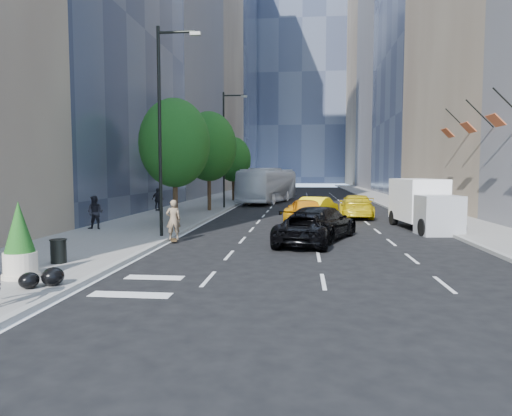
# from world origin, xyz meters

# --- Properties ---
(ground) EXTENTS (160.00, 160.00, 0.00)m
(ground) POSITION_xyz_m (0.00, 0.00, 0.00)
(ground) COLOR black
(ground) RESTS_ON ground
(sidewalk_left) EXTENTS (6.00, 120.00, 0.15)m
(sidewalk_left) POSITION_xyz_m (-9.00, 30.00, 0.07)
(sidewalk_left) COLOR slate
(sidewalk_left) RESTS_ON ground
(sidewalk_right) EXTENTS (4.00, 120.00, 0.15)m
(sidewalk_right) POSITION_xyz_m (10.00, 30.00, 0.07)
(sidewalk_right) COLOR slate
(sidewalk_right) RESTS_ON ground
(tower_left_mid) EXTENTS (20.00, 24.00, 45.00)m
(tower_left_mid) POSITION_xyz_m (-22.00, 42.00, 22.50)
(tower_left_mid) COLOR slate
(tower_left_mid) RESTS_ON ground
(tower_left_end) EXTENTS (20.00, 28.00, 60.00)m
(tower_left_end) POSITION_xyz_m (-22.00, 92.00, 30.00)
(tower_left_end) COLOR #32394E
(tower_left_end) RESTS_ON ground
(tower_right_mid) EXTENTS (20.00, 24.00, 65.00)m
(tower_right_mid) POSITION_xyz_m (22.00, 74.00, 32.50)
(tower_right_mid) COLOR slate
(tower_right_mid) RESTS_ON ground
(tower_right_far) EXTENTS (20.00, 24.00, 50.00)m
(tower_right_far) POSITION_xyz_m (22.00, 98.00, 25.00)
(tower_right_far) COLOR #796554
(tower_right_far) RESTS_ON ground
(tower_distant) EXTENTS (40.00, 20.00, 90.00)m
(tower_distant) POSITION_xyz_m (0.00, 120.00, 45.00)
(tower_distant) COLOR #32394E
(tower_distant) RESTS_ON ground
(lamp_near) EXTENTS (2.13, 0.22, 10.00)m
(lamp_near) POSITION_xyz_m (-6.32, 4.00, 5.81)
(lamp_near) COLOR black
(lamp_near) RESTS_ON sidewalk_left
(lamp_far) EXTENTS (2.13, 0.22, 10.00)m
(lamp_far) POSITION_xyz_m (-6.32, 22.00, 5.81)
(lamp_far) COLOR black
(lamp_far) RESTS_ON sidewalk_left
(tree_near) EXTENTS (4.20, 4.20, 7.46)m
(tree_near) POSITION_xyz_m (-7.20, 9.00, 4.97)
(tree_near) COLOR #321D13
(tree_near) RESTS_ON sidewalk_left
(tree_mid) EXTENTS (4.50, 4.50, 7.99)m
(tree_mid) POSITION_xyz_m (-7.20, 19.00, 5.32)
(tree_mid) COLOR #321D13
(tree_mid) RESTS_ON sidewalk_left
(tree_far) EXTENTS (3.90, 3.90, 6.92)m
(tree_far) POSITION_xyz_m (-7.20, 32.00, 4.62)
(tree_far) COLOR #321D13
(tree_far) RESTS_ON sidewalk_left
(traffic_signal) EXTENTS (2.48, 0.53, 5.20)m
(traffic_signal) POSITION_xyz_m (-6.40, 40.00, 4.23)
(traffic_signal) COLOR black
(traffic_signal) RESTS_ON sidewalk_left
(facade_flags) EXTENTS (1.85, 13.30, 2.05)m
(facade_flags) POSITION_xyz_m (10.64, 10.00, 6.18)
(facade_flags) COLOR black
(facade_flags) RESTS_ON ground
(skateboarder) EXTENTS (0.78, 0.63, 1.86)m
(skateboarder) POSITION_xyz_m (-5.60, 3.00, 0.93)
(skateboarder) COLOR #7B664C
(skateboarder) RESTS_ON ground
(black_sedan_lincoln) EXTENTS (3.05, 5.36, 1.41)m
(black_sedan_lincoln) POSITION_xyz_m (0.50, 3.02, 0.70)
(black_sedan_lincoln) COLOR black
(black_sedan_lincoln) RESTS_ON ground
(black_sedan_mercedes) EXTENTS (4.22, 6.04, 1.62)m
(black_sedan_mercedes) POSITION_xyz_m (1.25, 4.64, 0.81)
(black_sedan_mercedes) COLOR black
(black_sedan_mercedes) RESTS_ON ground
(taxi_a) EXTENTS (2.69, 5.05, 1.64)m
(taxi_a) POSITION_xyz_m (0.50, 11.50, 0.82)
(taxi_a) COLOR orange
(taxi_a) RESTS_ON ground
(taxi_b) EXTENTS (3.21, 5.13, 1.60)m
(taxi_b) POSITION_xyz_m (1.39, 13.64, 0.80)
(taxi_b) COLOR yellow
(taxi_b) RESTS_ON ground
(taxi_c) EXTENTS (2.56, 4.85, 1.30)m
(taxi_c) POSITION_xyz_m (0.40, 13.00, 0.65)
(taxi_c) COLOR orange
(taxi_c) RESTS_ON ground
(taxi_d) EXTENTS (2.66, 5.81, 1.65)m
(taxi_d) POSITION_xyz_m (4.20, 15.50, 0.82)
(taxi_d) COLOR gold
(taxi_d) RESTS_ON ground
(city_bus) EXTENTS (5.60, 13.48, 3.66)m
(city_bus) POSITION_xyz_m (-3.21, 30.69, 1.83)
(city_bus) COLOR white
(city_bus) RESTS_ON ground
(box_truck) EXTENTS (2.85, 6.20, 2.86)m
(box_truck) POSITION_xyz_m (7.17, 9.03, 1.46)
(box_truck) COLOR white
(box_truck) RESTS_ON ground
(pedestrian_a) EXTENTS (0.90, 0.70, 1.83)m
(pedestrian_a) POSITION_xyz_m (-10.87, 6.14, 1.06)
(pedestrian_a) COLOR black
(pedestrian_a) RESTS_ON sidewalk_left
(pedestrian_b) EXTENTS (1.15, 0.72, 1.82)m
(pedestrian_b) POSITION_xyz_m (-11.20, 18.00, 1.06)
(pedestrian_b) COLOR black
(pedestrian_b) RESTS_ON sidewalk_left
(trash_can) EXTENTS (0.53, 0.53, 0.79)m
(trash_can) POSITION_xyz_m (-7.98, -2.83, 0.54)
(trash_can) COLOR black
(trash_can) RESTS_ON sidewalk_left
(planter_shrub) EXTENTS (0.95, 0.95, 2.28)m
(planter_shrub) POSITION_xyz_m (-7.96, -5.00, 1.24)
(planter_shrub) COLOR beige
(planter_shrub) RESTS_ON sidewalk_left
(garbage_bags) EXTENTS (1.02, 0.98, 0.51)m
(garbage_bags) POSITION_xyz_m (-6.67, -5.96, 0.39)
(garbage_bags) COLOR black
(garbage_bags) RESTS_ON sidewalk_left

